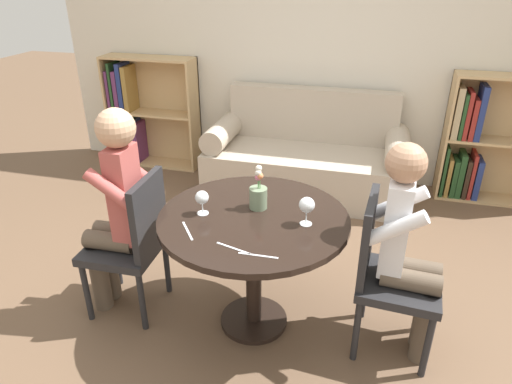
{
  "coord_description": "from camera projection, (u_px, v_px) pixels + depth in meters",
  "views": [
    {
      "loc": [
        0.56,
        -2.05,
        1.94
      ],
      "look_at": [
        0.0,
        0.05,
        0.85
      ],
      "focal_mm": 32.0,
      "sensor_mm": 36.0,
      "label": 1
    }
  ],
  "objects": [
    {
      "name": "ground_plane",
      "position": [
        254.0,
        321.0,
        2.77
      ],
      "size": [
        16.0,
        16.0,
        0.0
      ],
      "primitive_type": "plane",
      "color": "brown"
    },
    {
      "name": "round_table",
      "position": [
        254.0,
        236.0,
        2.5
      ],
      "size": [
        1.03,
        1.03,
        0.73
      ],
      "color": "black",
      "rests_on": "ground_plane"
    },
    {
      "name": "couch",
      "position": [
        306.0,
        160.0,
        4.26
      ],
      "size": [
        1.81,
        0.8,
        0.92
      ],
      "color": "#B7A893",
      "rests_on": "ground_plane"
    },
    {
      "name": "person_right",
      "position": [
        409.0,
        250.0,
        2.32
      ],
      "size": [
        0.43,
        0.36,
        1.21
      ],
      "rotation": [
        0.0,
        0.0,
        1.5
      ],
      "color": "brown",
      "rests_on": "ground_plane"
    },
    {
      "name": "back_wall",
      "position": [
        320.0,
        37.0,
        4.17
      ],
      "size": [
        5.2,
        0.05,
        2.7
      ],
      "color": "silver",
      "rests_on": "ground_plane"
    },
    {
      "name": "bookshelf_left",
      "position": [
        143.0,
        113.0,
        4.81
      ],
      "size": [
        0.95,
        0.28,
        1.13
      ],
      "color": "tan",
      "rests_on": "ground_plane"
    },
    {
      "name": "knife_left_setting",
      "position": [
        258.0,
        255.0,
        2.11
      ],
      "size": [
        0.19,
        0.02,
        0.0
      ],
      "color": "silver",
      "rests_on": "round_table"
    },
    {
      "name": "knife_right_setting",
      "position": [
        233.0,
        248.0,
        2.16
      ],
      "size": [
        0.19,
        0.06,
        0.0
      ],
      "color": "silver",
      "rests_on": "round_table"
    },
    {
      "name": "chair_right",
      "position": [
        387.0,
        270.0,
        2.41
      ],
      "size": [
        0.45,
        0.45,
        0.9
      ],
      "rotation": [
        0.0,
        0.0,
        1.5
      ],
      "color": "#232326",
      "rests_on": "ground_plane"
    },
    {
      "name": "bookshelf_right",
      "position": [
        484.0,
        143.0,
        4.04
      ],
      "size": [
        0.95,
        0.28,
        1.13
      ],
      "color": "tan",
      "rests_on": "ground_plane"
    },
    {
      "name": "chair_left",
      "position": [
        134.0,
        240.0,
        2.68
      ],
      "size": [
        0.43,
        0.43,
        0.9
      ],
      "rotation": [
        0.0,
        0.0,
        -1.54
      ],
      "color": "#232326",
      "rests_on": "ground_plane"
    },
    {
      "name": "person_left",
      "position": [
        116.0,
        208.0,
        2.61
      ],
      "size": [
        0.42,
        0.35,
        1.29
      ],
      "rotation": [
        0.0,
        0.0,
        -1.54
      ],
      "color": "brown",
      "rests_on": "ground_plane"
    },
    {
      "name": "wine_glass_right",
      "position": [
        307.0,
        206.0,
        2.32
      ],
      "size": [
        0.08,
        0.08,
        0.15
      ],
      "color": "white",
      "rests_on": "round_table"
    },
    {
      "name": "flower_vase",
      "position": [
        258.0,
        195.0,
        2.49
      ],
      "size": [
        0.1,
        0.1,
        0.25
      ],
      "color": "gray",
      "rests_on": "round_table"
    },
    {
      "name": "fork_left_setting",
      "position": [
        188.0,
        231.0,
        2.31
      ],
      "size": [
        0.12,
        0.16,
        0.0
      ],
      "color": "silver",
      "rests_on": "round_table"
    },
    {
      "name": "wine_glass_left",
      "position": [
        202.0,
        198.0,
        2.43
      ],
      "size": [
        0.07,
        0.07,
        0.14
      ],
      "color": "white",
      "rests_on": "round_table"
    }
  ]
}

